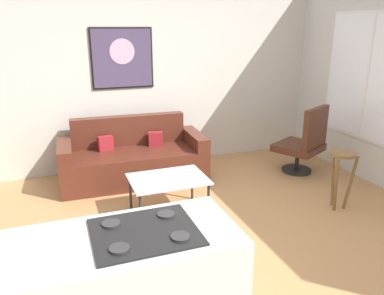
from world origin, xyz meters
name	(u,v)px	position (x,y,z in m)	size (l,w,h in m)	color
ground	(216,241)	(0.00, 0.00, -0.02)	(6.40, 6.40, 0.04)	#B5834F
back_wall	(152,73)	(0.00, 2.42, 1.40)	(6.40, 0.05, 2.80)	beige
couch	(133,160)	(-0.45, 1.86, 0.29)	(1.98, 0.90, 0.85)	#512419
coffee_table	(168,181)	(-0.29, 0.71, 0.40)	(0.85, 0.62, 0.43)	silver
armchair	(305,143)	(1.92, 1.24, 0.46)	(0.81, 0.80, 0.99)	black
bar_stool	(341,168)	(1.62, 0.14, 0.51)	(0.33, 0.32, 0.69)	brown
wall_painting	(122,58)	(-0.43, 2.38, 1.63)	(0.88, 0.03, 0.84)	black
window	(368,78)	(2.59, 0.90, 1.40)	(0.03, 1.55, 1.71)	silver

